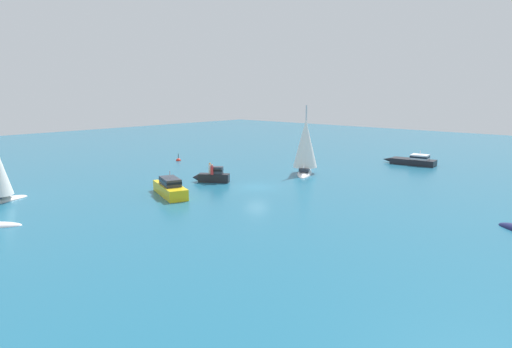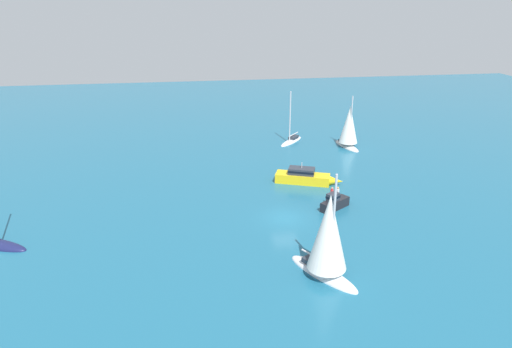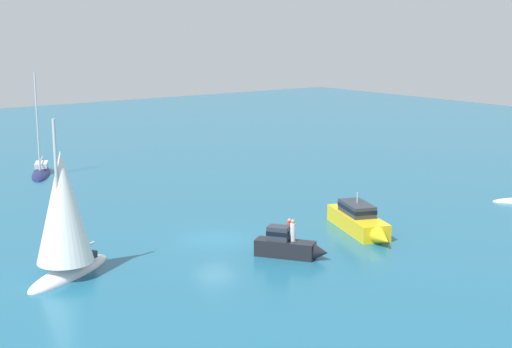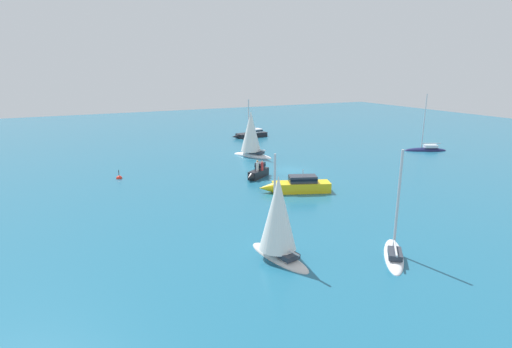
% 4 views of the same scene
% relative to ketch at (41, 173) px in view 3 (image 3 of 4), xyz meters
% --- Properties ---
extents(ground_plane, '(163.50, 163.50, 0.00)m').
position_rel_ketch_xyz_m(ground_plane, '(1.21, -26.47, -0.14)').
color(ground_plane, '#1E607F').
extents(ketch, '(4.33, 6.84, 9.71)m').
position_rel_ketch_xyz_m(ketch, '(0.00, 0.00, 0.00)').
color(ketch, '#191E4C').
rests_on(ketch, ground).
extents(ketch_1, '(6.69, 4.98, 9.13)m').
position_rel_ketch_xyz_m(ketch_1, '(-9.02, -27.39, 3.01)').
color(ketch_1, white).
rests_on(ketch_1, ground).
extents(motor_cruiser, '(3.28, 4.17, 2.28)m').
position_rel_ketch_xyz_m(motor_cruiser, '(2.67, -32.12, 0.57)').
color(motor_cruiser, black).
rests_on(motor_cruiser, ground).
extents(cabin_cruiser, '(4.21, 7.79, 2.54)m').
position_rel_ketch_xyz_m(cabin_cruiser, '(9.80, -30.73, 0.62)').
color(cabin_cruiser, yellow).
rests_on(cabin_cruiser, ground).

